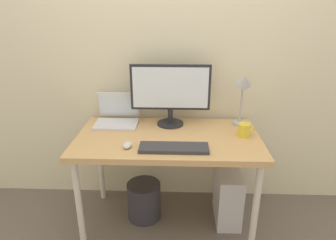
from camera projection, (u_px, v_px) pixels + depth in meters
name	position (u px, v px, depth m)	size (l,w,h in m)	color
ground_plane	(168.00, 221.00, 2.37)	(6.00, 6.00, 0.00)	#665B51
back_wall	(170.00, 45.00, 2.27)	(4.40, 0.04, 2.60)	beige
desk	(168.00, 145.00, 2.13)	(1.28, 0.69, 0.73)	tan
monitor	(170.00, 91.00, 2.20)	(0.59, 0.20, 0.46)	#232328
laptop	(117.00, 116.00, 2.31)	(0.32, 0.27, 0.23)	silver
desk_lamp	(243.00, 88.00, 2.18)	(0.11, 0.16, 0.42)	#B2B2B7
keyboard	(174.00, 148.00, 1.90)	(0.44, 0.14, 0.02)	#333338
mouse	(127.00, 145.00, 1.93)	(0.06, 0.09, 0.03)	silver
coffee_mug	(244.00, 130.00, 2.08)	(0.12, 0.08, 0.09)	yellow
computer_tower	(228.00, 195.00, 2.32)	(0.18, 0.36, 0.42)	silver
wastebasket	(144.00, 200.00, 2.36)	(0.26, 0.26, 0.30)	#333338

